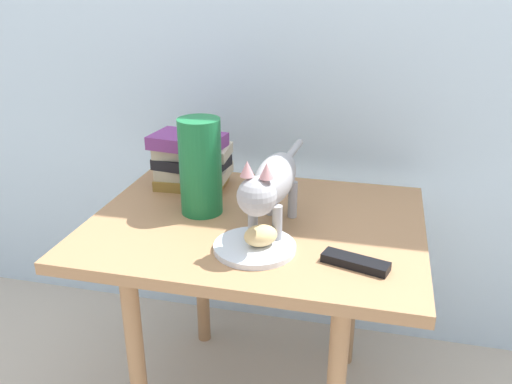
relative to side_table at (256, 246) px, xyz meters
The scene contains 8 objects.
back_panel 0.72m from the side_table, 90.00° to the left, with size 4.00×0.04×2.20m, color silver.
side_table is the anchor object (origin of this frame).
plate 0.18m from the side_table, 77.44° to the right, with size 0.19×0.19×0.01m, color silver.
bread_roll 0.20m from the side_table, 72.65° to the right, with size 0.08×0.06×0.05m, color #E0BC7A.
cat 0.23m from the side_table, 48.70° to the right, with size 0.11×0.48×0.23m.
book_stack 0.35m from the side_table, 142.24° to the left, with size 0.23×0.17×0.16m.
green_vase 0.26m from the side_table, behind, with size 0.11×0.11×0.26m, color #196B38.
tv_remote 0.34m from the side_table, 33.47° to the right, with size 0.15×0.04×0.02m, color black.
Camera 1 is at (0.30, -1.23, 1.22)m, focal length 37.45 mm.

